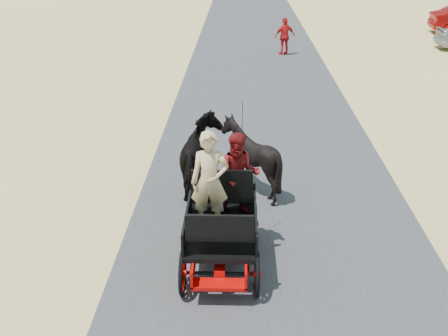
{
  "coord_description": "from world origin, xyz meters",
  "views": [
    {
      "loc": [
        -0.74,
        -6.33,
        5.69
      ],
      "look_at": [
        -1.04,
        3.94,
        1.2
      ],
      "focal_mm": 45.0,
      "sensor_mm": 36.0,
      "label": 1
    }
  ],
  "objects_px": {
    "horse_right": "(250,158)",
    "pedestrian": "(285,36)",
    "horse_left": "(201,157)",
    "carriage": "(221,246)"
  },
  "relations": [
    {
      "from": "carriage",
      "to": "horse_left",
      "type": "relative_size",
      "value": 1.2
    },
    {
      "from": "horse_left",
      "to": "carriage",
      "type": "bearing_deg",
      "value": 100.39
    },
    {
      "from": "horse_right",
      "to": "pedestrian",
      "type": "bearing_deg",
      "value": -97.0
    },
    {
      "from": "horse_left",
      "to": "pedestrian",
      "type": "relative_size",
      "value": 1.16
    },
    {
      "from": "pedestrian",
      "to": "horse_right",
      "type": "bearing_deg",
      "value": 60.91
    },
    {
      "from": "horse_left",
      "to": "pedestrian",
      "type": "height_order",
      "value": "pedestrian"
    },
    {
      "from": "carriage",
      "to": "horse_left",
      "type": "bearing_deg",
      "value": 100.39
    },
    {
      "from": "horse_left",
      "to": "horse_right",
      "type": "height_order",
      "value": "horse_right"
    },
    {
      "from": "horse_right",
      "to": "carriage",
      "type": "bearing_deg",
      "value": 79.61
    },
    {
      "from": "carriage",
      "to": "horse_right",
      "type": "height_order",
      "value": "horse_right"
    }
  ]
}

